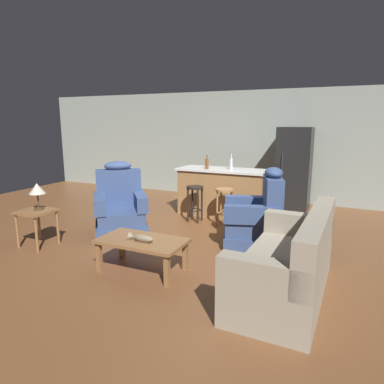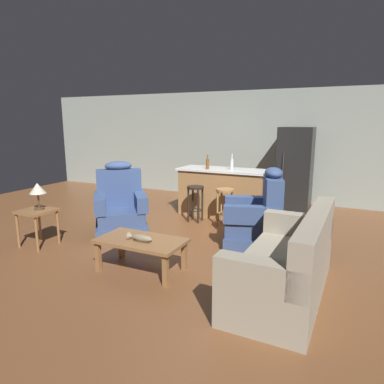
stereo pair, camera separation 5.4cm
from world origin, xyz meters
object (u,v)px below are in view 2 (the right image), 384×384
fish_figurine (140,238)px  bottle_short_amber (208,164)px  couch (288,265)px  refrigerator (295,169)px  recliner_near_island (257,218)px  kitchen_island (223,192)px  end_table (37,216)px  bar_stool_right (225,200)px  bottle_tall_green (232,164)px  coffee_table (141,243)px  bar_stool_left (195,197)px  recliner_near_lamp (121,208)px  table_lamp (38,190)px

fish_figurine → bottle_short_amber: 2.91m
couch → refrigerator: 4.05m
recliner_near_island → kitchen_island: (-1.05, 1.34, 0.06)m
refrigerator → kitchen_island: bearing=-134.7°
couch → kitchen_island: (-1.78, 2.77, 0.14)m
couch → end_table: (-3.73, -0.07, 0.12)m
recliner_near_island → bar_stool_right: bearing=-60.0°
fish_figurine → kitchen_island: size_ratio=0.19×
couch → bottle_tall_green: (-1.60, 2.74, 0.73)m
couch → refrigerator: (-0.59, 3.97, 0.54)m
couch → recliner_near_island: bearing=-61.7°
coffee_table → bar_stool_right: 2.33m
bottle_short_amber → end_table: bearing=-122.0°
bar_stool_right → fish_figurine: bearing=-95.8°
refrigerator → bottle_short_amber: size_ratio=6.26×
end_table → bar_stool_left: 2.74m
fish_figurine → recliner_near_lamp: 1.75m
bottle_short_amber → refrigerator: bearing=43.0°
refrigerator → coffee_table: bearing=-106.1°
bar_stool_right → bottle_tall_green: bottle_tall_green is taller
fish_figurine → bottle_short_amber: bottle_short_amber is taller
kitchen_island → bottle_tall_green: bottle_tall_green is taller
recliner_near_lamp → end_table: recliner_near_lamp is taller
recliner_near_lamp → bar_stool_right: bearing=87.7°
bottle_tall_green → kitchen_island: bearing=172.6°
bar_stool_left → bottle_tall_green: size_ratio=2.19×
end_table → bottle_short_amber: 3.21m
coffee_table → recliner_near_lamp: (-1.20, 1.18, 0.06)m
end_table → bar_stool_left: bearing=53.6°
couch → coffee_table: bearing=6.8°
bar_stool_left → bar_stool_right: (0.59, 0.00, 0.00)m
recliner_near_island → bar_stool_left: bearing=-45.3°
table_lamp → refrigerator: (3.11, 4.01, 0.01)m
bottle_tall_green → fish_figurine: bearing=-92.9°
kitchen_island → bottle_short_amber: 0.66m
bar_stool_right → refrigerator: size_ratio=0.39×
table_lamp → bar_stool_left: 2.73m
fish_figurine → table_lamp: size_ratio=0.83×
kitchen_island → bottle_short_amber: bearing=-149.0°
couch → recliner_near_island: 1.60m
end_table → recliner_near_island: bearing=26.5°
end_table → bar_stool_right: bar_stool_right is taller
recliner_near_island → bar_stool_left: (-1.38, 0.71, 0.05)m
end_table → coffee_table: bearing=-3.0°
end_table → kitchen_island: kitchen_island is taller
fish_figurine → bottle_short_amber: bearing=96.0°
recliner_near_island → table_lamp: size_ratio=2.93×
coffee_table → end_table: (-1.94, 0.10, 0.10)m
end_table → bar_stool_right: 3.13m
table_lamp → bar_stool_right: table_lamp is taller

